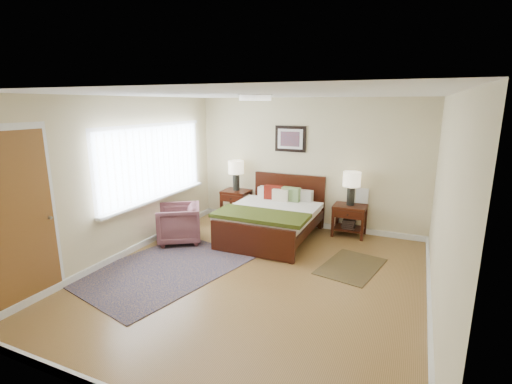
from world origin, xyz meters
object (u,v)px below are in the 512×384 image
(bed, at_px, (273,213))
(lamp_left, at_px, (236,170))
(nightstand_left, at_px, (236,196))
(nightstand_right, at_px, (349,217))
(armchair, at_px, (179,224))
(rug_persian, at_px, (163,269))
(lamp_right, at_px, (352,183))

(bed, distance_m, lamp_left, 1.42)
(nightstand_left, distance_m, lamp_left, 0.55)
(nightstand_right, distance_m, armchair, 3.09)
(bed, xyz_separation_m, armchair, (-1.45, -0.84, -0.13))
(lamp_left, bearing_deg, nightstand_right, -0.32)
(rug_persian, bearing_deg, nightstand_left, 105.42)
(nightstand_left, height_order, rug_persian, nightstand_left)
(bed, xyz_separation_m, rug_persian, (-1.00, -1.88, -0.46))
(lamp_right, height_order, rug_persian, lamp_right)
(lamp_left, bearing_deg, lamp_right, 0.00)
(bed, bearing_deg, lamp_right, 29.16)
(nightstand_left, height_order, nightstand_right, nightstand_left)
(lamp_left, bearing_deg, bed, -32.67)
(lamp_left, distance_m, rug_persian, 2.79)
(bed, relative_size, armchair, 2.55)
(nightstand_left, bearing_deg, nightstand_right, 0.22)
(bed, xyz_separation_m, nightstand_left, (-1.08, 0.67, 0.05))
(armchair, bearing_deg, lamp_left, 133.68)
(bed, height_order, nightstand_right, bed)
(nightstand_left, bearing_deg, lamp_left, 90.00)
(lamp_left, distance_m, armchair, 1.73)
(armchair, bearing_deg, nightstand_left, 133.50)
(lamp_right, relative_size, rug_persian, 0.26)
(nightstand_right, distance_m, lamp_left, 2.43)
(lamp_left, height_order, armchair, lamp_left)
(nightstand_right, bearing_deg, rug_persian, -131.18)
(armchair, bearing_deg, nightstand_right, 86.60)
(bed, distance_m, rug_persian, 2.18)
(lamp_left, relative_size, rug_persian, 0.26)
(nightstand_right, distance_m, lamp_right, 0.65)
(nightstand_right, relative_size, armchair, 0.80)
(bed, height_order, lamp_left, lamp_left)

